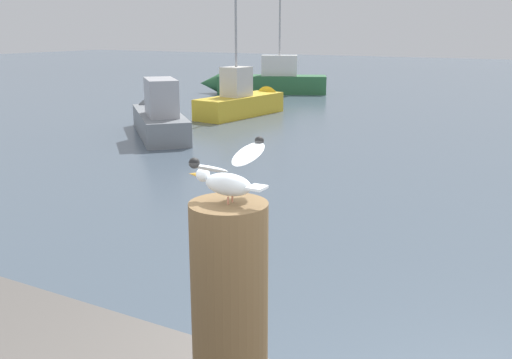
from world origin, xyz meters
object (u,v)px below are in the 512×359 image
Objects in this scene: seagull at (227,175)px; boat_yellow at (248,101)px; boat_grey at (158,116)px; mooring_post at (230,319)px; boat_green at (262,81)px.

seagull is 18.32m from boat_yellow.
seagull is 0.13× the size of boat_grey.
mooring_post is 18.26m from boat_yellow.
boat_grey is (2.49, -10.91, -0.04)m from boat_green.
seagull is 25.18m from boat_green.
boat_yellow is at bearing 119.72° from seagull.
mooring_post is 25.14m from boat_green.
boat_green reaches higher than seagull.
mooring_post is 14.68m from boat_grey.
seagull is 0.10× the size of boat_green.
seagull reaches higher than mooring_post.
boat_grey is at bearing 130.06° from mooring_post.
mooring_post is 1.98× the size of seagull.
mooring_post is at bearing -60.27° from boat_yellow.
boat_green is 6.91m from boat_yellow.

